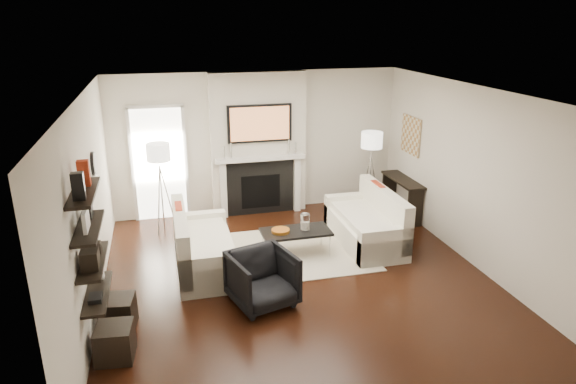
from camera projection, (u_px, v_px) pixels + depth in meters
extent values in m
plane|color=black|center=(298.00, 279.00, 7.52)|extent=(6.00, 6.00, 0.00)
plane|color=white|center=(299.00, 94.00, 6.64)|extent=(6.00, 6.00, 0.00)
plane|color=silver|center=(257.00, 143.00, 9.83)|extent=(5.50, 0.00, 5.50)
plane|color=silver|center=(393.00, 304.00, 4.33)|extent=(5.50, 0.00, 5.50)
plane|color=silver|center=(88.00, 210.00, 6.44)|extent=(0.00, 6.00, 6.00)
plane|color=silver|center=(475.00, 177.00, 7.72)|extent=(0.00, 6.00, 6.00)
cube|color=silver|center=(258.00, 144.00, 9.71)|extent=(1.80, 0.25, 2.70)
cube|color=black|center=(261.00, 188.00, 9.86)|extent=(1.30, 0.02, 1.04)
cube|color=black|center=(261.00, 191.00, 9.88)|extent=(0.75, 0.02, 0.65)
cube|color=white|center=(223.00, 190.00, 9.65)|extent=(0.12, 0.08, 1.10)
cube|color=white|center=(297.00, 184.00, 9.99)|extent=(0.12, 0.08, 1.10)
cube|color=white|center=(261.00, 158.00, 9.62)|extent=(1.70, 0.18, 0.07)
cube|color=black|center=(260.00, 123.00, 9.43)|extent=(1.20, 0.06, 0.70)
cube|color=#BF723F|center=(260.00, 124.00, 9.40)|extent=(1.10, 0.00, 0.62)
cylinder|color=silver|center=(231.00, 151.00, 9.44)|extent=(0.04, 0.04, 0.30)
cylinder|color=silver|center=(224.00, 153.00, 9.42)|extent=(0.04, 0.04, 0.24)
cylinder|color=silver|center=(289.00, 147.00, 9.70)|extent=(0.04, 0.04, 0.30)
cylinder|color=silver|center=(295.00, 148.00, 9.74)|extent=(0.04, 0.04, 0.24)
cube|color=white|center=(159.00, 165.00, 9.48)|extent=(0.90, 0.02, 2.10)
cube|color=white|center=(132.00, 167.00, 9.35)|extent=(0.06, 0.06, 2.16)
cube|color=white|center=(186.00, 163.00, 9.57)|extent=(0.06, 0.06, 2.16)
cube|color=white|center=(155.00, 106.00, 9.11)|extent=(1.02, 0.06, 0.06)
cube|color=beige|center=(287.00, 252.00, 8.36)|extent=(2.60, 2.00, 0.01)
cube|color=white|center=(205.00, 255.00, 7.78)|extent=(0.85, 1.80, 0.42)
cube|color=white|center=(181.00, 239.00, 7.60)|extent=(0.18, 1.80, 0.80)
cube|color=white|center=(211.00, 275.00, 7.01)|extent=(0.85, 0.18, 0.60)
cube|color=white|center=(200.00, 229.00, 8.50)|extent=(0.85, 0.18, 0.60)
cube|color=white|center=(208.00, 239.00, 7.71)|extent=(0.63, 1.44, 0.10)
cube|color=#AA2E15|center=(179.00, 218.00, 7.81)|extent=(0.10, 0.42, 0.42)
cube|color=black|center=(182.00, 234.00, 7.27)|extent=(0.10, 0.40, 0.40)
cube|color=white|center=(364.00, 231.00, 8.65)|extent=(0.85, 1.80, 0.42)
cube|color=white|center=(384.00, 212.00, 8.62)|extent=(0.18, 1.80, 0.80)
cube|color=white|center=(385.00, 246.00, 7.88)|extent=(0.85, 0.18, 0.60)
cube|color=white|center=(348.00, 210.00, 9.36)|extent=(0.85, 0.18, 0.60)
cube|color=white|center=(362.00, 217.00, 8.55)|extent=(0.63, 1.44, 0.10)
cube|color=#AA2E15|center=(377.00, 195.00, 8.83)|extent=(0.10, 0.42, 0.42)
cube|color=black|center=(392.00, 207.00, 8.29)|extent=(0.10, 0.40, 0.40)
cube|color=black|center=(296.00, 232.00, 8.16)|extent=(1.10, 0.55, 0.04)
cylinder|color=silver|center=(268.00, 253.00, 7.91)|extent=(0.02, 0.02, 0.38)
cylinder|color=silver|center=(330.00, 246.00, 8.14)|extent=(0.02, 0.02, 0.38)
cylinder|color=silver|center=(263.00, 241.00, 8.31)|extent=(0.02, 0.02, 0.38)
cylinder|color=silver|center=(321.00, 235.00, 8.54)|extent=(0.02, 0.02, 0.38)
cylinder|color=white|center=(305.00, 222.00, 8.14)|extent=(0.15, 0.15, 0.26)
cylinder|color=white|center=(305.00, 225.00, 8.16)|extent=(0.09, 0.09, 0.13)
cylinder|color=orange|center=(281.00, 231.00, 8.08)|extent=(0.29, 0.29, 0.05)
imported|color=black|center=(262.00, 277.00, 6.75)|extent=(0.95, 0.92, 0.80)
cylinder|color=silver|center=(162.00, 199.00, 9.03)|extent=(0.02, 0.02, 1.20)
cylinder|color=white|center=(158.00, 152.00, 8.75)|extent=(0.40, 0.40, 0.30)
cylinder|color=silver|center=(169.00, 198.00, 9.05)|extent=(0.25, 0.02, 1.23)
cylinder|color=silver|center=(159.00, 197.00, 9.10)|extent=(0.14, 0.22, 1.23)
cylinder|color=silver|center=(159.00, 201.00, 8.93)|extent=(0.14, 0.22, 1.23)
cylinder|color=silver|center=(370.00, 183.00, 9.88)|extent=(0.02, 0.02, 1.20)
cylinder|color=white|center=(372.00, 140.00, 9.61)|extent=(0.40, 0.40, 0.30)
cylinder|color=silver|center=(375.00, 183.00, 9.91)|extent=(0.25, 0.02, 1.23)
cylinder|color=silver|center=(365.00, 182.00, 9.96)|extent=(0.14, 0.22, 1.23)
cylinder|color=silver|center=(369.00, 185.00, 9.78)|extent=(0.14, 0.22, 1.23)
cube|color=black|center=(403.00, 180.00, 9.65)|extent=(0.35, 1.20, 0.04)
cube|color=black|center=(415.00, 209.00, 9.26)|extent=(0.30, 0.04, 0.71)
cube|color=black|center=(389.00, 190.00, 10.27)|extent=(0.30, 0.04, 0.71)
cube|color=tan|center=(411.00, 135.00, 9.53)|extent=(0.03, 0.70, 0.70)
cube|color=black|center=(97.00, 293.00, 5.76)|extent=(0.25, 1.00, 0.03)
cube|color=black|center=(93.00, 261.00, 5.63)|extent=(0.25, 1.00, 0.04)
cube|color=black|center=(88.00, 228.00, 5.50)|extent=(0.25, 1.00, 0.04)
cube|color=black|center=(84.00, 193.00, 5.37)|extent=(0.25, 1.00, 0.04)
cube|color=black|center=(78.00, 186.00, 5.07)|extent=(0.12, 0.10, 0.28)
cube|color=#AA2E15|center=(84.00, 173.00, 5.49)|extent=(0.12, 0.10, 0.28)
cube|color=white|center=(86.00, 220.00, 5.37)|extent=(0.04, 0.30, 0.22)
cube|color=black|center=(90.00, 209.00, 5.72)|extent=(0.04, 0.22, 0.18)
cube|color=black|center=(90.00, 259.00, 5.43)|extent=(0.18, 0.25, 0.20)
cube|color=black|center=(94.00, 248.00, 5.78)|extent=(0.15, 0.12, 0.12)
cube|color=black|center=(95.00, 298.00, 5.59)|extent=(0.14, 0.20, 0.05)
cube|color=white|center=(99.00, 271.00, 6.04)|extent=(0.10, 0.10, 0.18)
cylinder|color=black|center=(93.00, 164.00, 7.15)|extent=(0.04, 0.34, 0.34)
cylinder|color=white|center=(95.00, 164.00, 7.16)|extent=(0.01, 0.29, 0.29)
cube|color=black|center=(118.00, 313.00, 6.30)|extent=(0.45, 0.45, 0.40)
cube|color=black|center=(115.00, 342.00, 5.73)|extent=(0.44, 0.44, 0.40)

